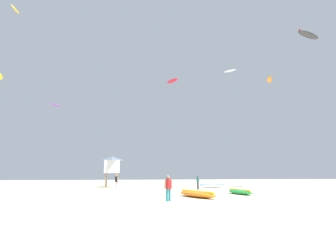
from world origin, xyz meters
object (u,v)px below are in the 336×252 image
(person_midground, at_px, (198,181))
(kite_grounded_mid, at_px, (197,194))
(person_left, at_px, (117,181))
(kite_aloft_2, at_px, (270,80))
(kite_aloft_1, at_px, (55,105))
(lifeguard_tower, at_px, (112,164))
(person_right, at_px, (168,180))
(kite_grounded_near, at_px, (212,186))
(kite_grounded_far, at_px, (240,192))
(kite_aloft_6, at_px, (230,71))
(person_foreground, at_px, (168,186))
(kite_aloft_4, at_px, (15,9))
(kite_aloft_3, at_px, (172,81))
(kite_aloft_5, at_px, (308,35))

(person_midground, relative_size, kite_grounded_mid, 0.35)
(person_left, relative_size, kite_aloft_2, 0.54)
(kite_aloft_1, relative_size, kite_aloft_2, 1.04)
(lifeguard_tower, bearing_deg, person_right, -5.58)
(person_left, height_order, kite_grounded_near, person_left)
(person_left, xyz_separation_m, kite_aloft_1, (-12.43, 17.82, 13.46))
(kite_grounded_far, height_order, kite_aloft_6, kite_aloft_6)
(kite_grounded_near, relative_size, kite_aloft_1, 1.08)
(person_foreground, bearing_deg, kite_aloft_2, -55.34)
(person_right, distance_m, kite_grounded_far, 13.85)
(kite_grounded_far, relative_size, kite_aloft_1, 1.18)
(person_midground, bearing_deg, person_right, -62.56)
(person_foreground, xyz_separation_m, lifeguard_tower, (-5.01, 18.89, 2.04))
(person_midground, bearing_deg, kite_aloft_6, -120.26)
(kite_aloft_1, bearing_deg, kite_aloft_2, -11.84)
(kite_grounded_near, height_order, kite_aloft_4, kite_aloft_4)
(lifeguard_tower, bearing_deg, kite_grounded_near, -10.51)
(kite_aloft_2, bearing_deg, kite_aloft_3, 140.79)
(kite_aloft_4, bearing_deg, kite_grounded_far, -24.43)
(kite_grounded_near, xyz_separation_m, kite_grounded_far, (-0.84, -11.23, 0.02))
(kite_aloft_3, bearing_deg, kite_grounded_far, -88.01)
(person_foreground, height_order, kite_aloft_5, kite_aloft_5)
(person_right, bearing_deg, lifeguard_tower, -33.76)
(lifeguard_tower, xyz_separation_m, kite_aloft_6, (24.00, 16.66, 21.20))
(kite_grounded_far, distance_m, kite_aloft_3, 38.68)
(person_foreground, relative_size, person_midground, 1.08)
(person_midground, height_order, person_left, person_left)
(kite_grounded_near, distance_m, kite_grounded_far, 11.26)
(person_foreground, relative_size, kite_aloft_1, 0.53)
(person_left, bearing_deg, kite_aloft_4, 132.80)
(kite_grounded_mid, bearing_deg, lifeguard_tower, 115.52)
(person_midground, bearing_deg, kite_grounded_mid, 75.65)
(person_foreground, distance_m, kite_aloft_3, 43.14)
(kite_grounded_mid, relative_size, kite_aloft_2, 1.47)
(kite_aloft_3, bearing_deg, person_right, -101.07)
(person_foreground, distance_m, kite_aloft_4, 33.92)
(lifeguard_tower, distance_m, kite_aloft_2, 31.59)
(person_midground, xyz_separation_m, kite_aloft_5, (15.43, -0.91, 19.35))
(lifeguard_tower, height_order, kite_aloft_3, kite_aloft_3)
(kite_grounded_near, bearing_deg, lifeguard_tower, 169.49)
(person_foreground, distance_m, kite_grounded_far, 9.09)
(kite_aloft_1, relative_size, kite_aloft_3, 0.90)
(lifeguard_tower, distance_m, kite_aloft_6, 36.09)
(person_midground, height_order, kite_aloft_3, kite_aloft_3)
(kite_grounded_far, bearing_deg, person_foreground, -144.97)
(person_midground, height_order, lifeguard_tower, lifeguard_tower)
(person_midground, relative_size, kite_aloft_6, 0.61)
(kite_aloft_4, height_order, kite_aloft_6, kite_aloft_6)
(person_midground, height_order, kite_aloft_1, kite_aloft_1)
(kite_aloft_3, bearing_deg, kite_aloft_4, -140.80)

